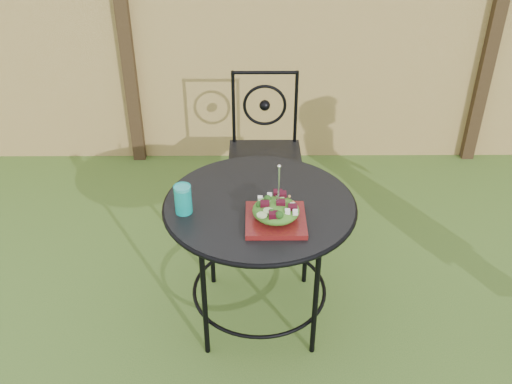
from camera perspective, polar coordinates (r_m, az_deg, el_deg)
ground at (r=2.90m, az=8.13°, el=-17.65°), size 60.00×60.00×0.00m
fence at (r=4.24m, az=5.30°, el=15.08°), size 8.00×0.12×1.90m
patio_table at (r=2.77m, az=0.36°, el=-3.42°), size 0.92×0.92×0.72m
patio_chair at (r=3.64m, az=0.89°, el=4.56°), size 0.46×0.46×0.95m
salad_plate at (r=2.56m, az=1.98°, el=-2.81°), size 0.27×0.27×0.02m
salad at (r=2.53m, az=2.00°, el=-1.85°), size 0.21×0.21×0.08m
fork at (r=2.46m, az=2.29°, el=0.65°), size 0.01×0.01×0.18m
drinking_glass at (r=2.61m, az=-7.31°, el=-0.72°), size 0.08×0.08×0.14m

